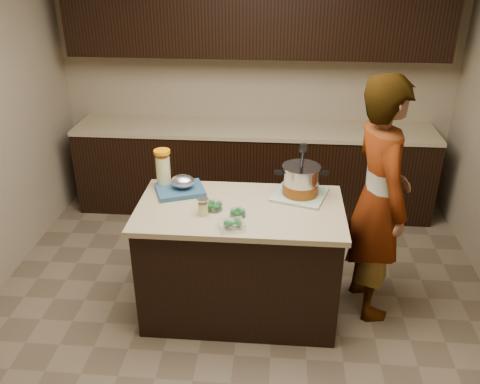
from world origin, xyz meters
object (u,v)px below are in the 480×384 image
object	(u,v)px
lemonade_pitcher	(163,170)
person	(378,200)
stock_pot	(301,182)
island	(240,260)

from	to	relation	value
lemonade_pitcher	person	xyz separation A→B (m)	(1.58, -0.13, -0.12)
stock_pot	person	world-z (taller)	person
stock_pot	lemonade_pitcher	xyz separation A→B (m)	(-1.02, 0.07, 0.03)
island	stock_pot	bearing A→B (deg)	26.78
stock_pot	lemonade_pitcher	world-z (taller)	stock_pot
island	lemonade_pitcher	world-z (taller)	lemonade_pitcher
island	lemonade_pitcher	bearing A→B (deg)	154.82
stock_pot	island	bearing A→B (deg)	-156.53
island	stock_pot	size ratio (longest dim) A/B	3.71
island	stock_pot	xyz separation A→B (m)	(0.42, 0.21, 0.56)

